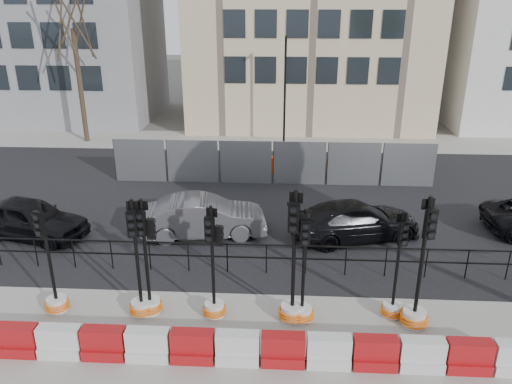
# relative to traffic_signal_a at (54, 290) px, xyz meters

# --- Properties ---
(ground) EXTENTS (120.00, 120.00, 0.00)m
(ground) POSITION_rel_traffic_signal_a_xyz_m (5.60, 1.06, -0.67)
(ground) COLOR #51514C
(ground) RESTS_ON ground
(sidewalk_near) EXTENTS (40.00, 6.00, 0.02)m
(sidewalk_near) POSITION_rel_traffic_signal_a_xyz_m (5.60, -1.94, -0.66)
(sidewalk_near) COLOR gray
(sidewalk_near) RESTS_ON ground
(road) EXTENTS (40.00, 14.00, 0.03)m
(road) POSITION_rel_traffic_signal_a_xyz_m (5.60, 8.06, -0.66)
(road) COLOR black
(road) RESTS_ON ground
(sidewalk_far) EXTENTS (40.00, 4.00, 0.02)m
(sidewalk_far) POSITION_rel_traffic_signal_a_xyz_m (5.60, 17.06, -0.66)
(sidewalk_far) COLOR gray
(sidewalk_far) RESTS_ON ground
(building_grey) EXTENTS (11.00, 9.06, 14.00)m
(building_grey) POSITION_rel_traffic_signal_a_xyz_m (-8.40, 23.04, 6.33)
(building_grey) COLOR gray
(building_grey) RESTS_ON ground
(kerb_railing) EXTENTS (18.00, 0.04, 1.00)m
(kerb_railing) POSITION_rel_traffic_signal_a_xyz_m (5.60, 2.26, 0.02)
(kerb_railing) COLOR black
(kerb_railing) RESTS_ON ground
(heras_fencing) EXTENTS (14.33, 1.72, 2.00)m
(heras_fencing) POSITION_rel_traffic_signal_a_xyz_m (6.17, 10.92, -0.02)
(heras_fencing) COLOR gray
(heras_fencing) RESTS_ON ground
(lamp_post_far) EXTENTS (0.12, 0.56, 6.00)m
(lamp_post_far) POSITION_rel_traffic_signal_a_xyz_m (6.10, 16.04, 2.55)
(lamp_post_far) COLOR black
(lamp_post_far) RESTS_ON ground
(tree_bare_far) EXTENTS (2.00, 2.00, 9.00)m
(tree_bare_far) POSITION_rel_traffic_signal_a_xyz_m (-5.40, 16.56, 5.98)
(tree_bare_far) COLOR #473828
(tree_bare_far) RESTS_ON ground
(barrier_row) EXTENTS (12.55, 0.50, 0.80)m
(barrier_row) POSITION_rel_traffic_signal_a_xyz_m (5.60, -1.74, -0.30)
(barrier_row) COLOR #AF160E
(barrier_row) RESTS_ON ground
(traffic_signal_a) EXTENTS (0.64, 0.64, 3.25)m
(traffic_signal_a) POSITION_rel_traffic_signal_a_xyz_m (0.00, 0.00, 0.00)
(traffic_signal_a) COLOR silver
(traffic_signal_a) RESTS_ON ground
(traffic_signal_b) EXTENTS (0.65, 0.65, 3.32)m
(traffic_signal_b) POSITION_rel_traffic_signal_a_xyz_m (2.56, 0.07, 0.12)
(traffic_signal_b) COLOR silver
(traffic_signal_b) RESTS_ON ground
(traffic_signal_c) EXTENTS (0.66, 0.66, 3.35)m
(traffic_signal_c) POSITION_rel_traffic_signal_a_xyz_m (2.34, -0.02, 0.02)
(traffic_signal_c) COLOR silver
(traffic_signal_c) RESTS_ON ground
(traffic_signal_d) EXTENTS (0.63, 0.63, 3.19)m
(traffic_signal_d) POSITION_rel_traffic_signal_a_xyz_m (4.30, 0.01, 0.09)
(traffic_signal_d) COLOR silver
(traffic_signal_d) RESTS_ON ground
(traffic_signal_e) EXTENTS (0.63, 0.63, 3.20)m
(traffic_signal_e) POSITION_rel_traffic_signal_a_xyz_m (6.62, -0.06, -0.01)
(traffic_signal_e) COLOR silver
(traffic_signal_e) RESTS_ON ground
(traffic_signal_f) EXTENTS (0.73, 0.73, 3.69)m
(traffic_signal_f) POSITION_rel_traffic_signal_a_xyz_m (6.37, -0.05, 0.21)
(traffic_signal_f) COLOR silver
(traffic_signal_f) RESTS_ON ground
(traffic_signal_g) EXTENTS (0.60, 0.60, 3.05)m
(traffic_signal_g) POSITION_rel_traffic_signal_a_xyz_m (9.03, 0.25, -0.04)
(traffic_signal_g) COLOR silver
(traffic_signal_g) RESTS_ON ground
(traffic_signal_h) EXTENTS (0.71, 0.71, 3.63)m
(traffic_signal_h) POSITION_rel_traffic_signal_a_xyz_m (9.51, -0.13, 0.08)
(traffic_signal_h) COLOR silver
(traffic_signal_h) RESTS_ON ground
(car_a) EXTENTS (3.65, 4.97, 1.42)m
(car_a) POSITION_rel_traffic_signal_a_xyz_m (-2.78, 4.31, 0.04)
(car_a) COLOR black
(car_a) RESTS_ON ground
(car_b) EXTENTS (2.84, 4.82, 1.44)m
(car_b) POSITION_rel_traffic_signal_a_xyz_m (3.30, 4.77, 0.05)
(car_b) COLOR #4C4B51
(car_b) RESTS_ON ground
(car_c) EXTENTS (4.45, 5.64, 1.33)m
(car_c) POSITION_rel_traffic_signal_a_xyz_m (8.63, 4.86, -0.01)
(car_c) COLOR black
(car_c) RESTS_ON ground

